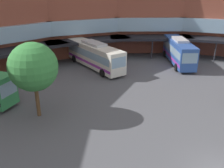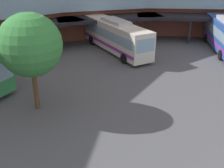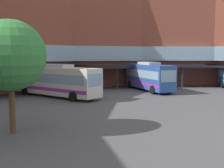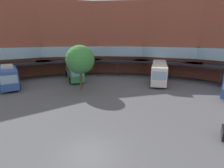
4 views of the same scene
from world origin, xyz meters
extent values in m
cube|color=black|center=(15.13, 24.37, 3.23)|extent=(13.77, 10.64, 0.40)
cylinder|color=#2D2D33|center=(14.29, 23.01, 1.61)|extent=(0.20, 0.20, 3.23)
cube|color=black|center=(5.28, 28.19, 3.23)|extent=(14.23, 6.46, 0.40)
cylinder|color=#2D2D33|center=(4.99, 26.62, 1.61)|extent=(0.20, 0.20, 3.23)
cube|color=#8CADC6|center=(-6.09, 32.52, 5.17)|extent=(13.29, 8.41, 2.26)
cube|color=black|center=(-5.28, 28.19, 3.23)|extent=(14.23, 6.46, 0.40)
cylinder|color=#2D2D33|center=(-4.99, 26.62, 1.61)|extent=(0.20, 0.20, 3.23)
cube|color=silver|center=(4.08, 24.34, 1.92)|extent=(2.88, 12.34, 3.14)
cube|color=#8CADC6|center=(4.08, 24.34, 2.30)|extent=(2.91, 11.60, 1.01)
cube|color=purple|center=(4.08, 24.34, 1.04)|extent=(2.90, 12.09, 0.38)
cube|color=#8CADC6|center=(4.24, 18.26, 2.30)|extent=(2.25, 0.18, 1.38)
cube|color=#B2B2B7|center=(4.08, 24.34, 3.67)|extent=(1.90, 4.46, 0.36)
cylinder|color=black|center=(5.47, 20.21, 0.55)|extent=(0.33, 1.11, 1.10)
cylinder|color=black|center=(2.92, 20.14, 0.55)|extent=(0.33, 1.11, 1.10)
cylinder|color=black|center=(5.24, 28.55, 0.55)|extent=(0.33, 1.11, 1.10)
cylinder|color=black|center=(2.69, 28.48, 0.55)|extent=(0.33, 1.11, 1.10)
cube|color=purple|center=(15.99, 18.80, 1.07)|extent=(7.56, 10.10, 0.39)
cylinder|color=black|center=(13.06, 16.38, 0.55)|extent=(0.84, 1.09, 1.10)
cylinder|color=black|center=(16.87, 22.50, 0.55)|extent=(0.84, 1.09, 1.10)
cube|color=#8CADC6|center=(-9.57, 17.25, 2.28)|extent=(1.82, 1.37, 1.37)
cylinder|color=black|center=(-9.49, 19.23, 0.55)|extent=(0.89, 1.07, 1.10)
cylinder|color=brown|center=(-7.62, 14.57, 1.84)|extent=(0.36, 0.36, 3.67)
sphere|color=#38843D|center=(-7.62, 14.57, 4.89)|extent=(4.43, 4.43, 4.43)
camera|label=1|loc=(-13.25, -6.69, 11.80)|focal=39.61mm
camera|label=2|loc=(-10.88, -4.17, 10.22)|focal=44.30mm
camera|label=3|loc=(-17.01, -0.86, 4.89)|focal=43.97mm
camera|label=4|loc=(4.62, -9.71, 7.96)|focal=27.78mm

